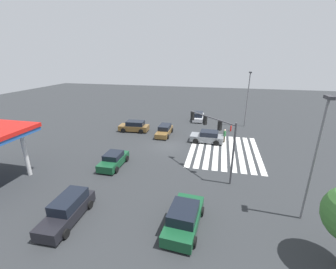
{
  "coord_description": "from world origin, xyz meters",
  "views": [
    {
      "loc": [
        -25.92,
        -6.03,
        10.93
      ],
      "look_at": [
        0.0,
        0.0,
        1.54
      ],
      "focal_mm": 24.0,
      "sensor_mm": 36.0,
      "label": 1
    }
  ],
  "objects": [
    {
      "name": "crosswalk_markings",
      "position": [
        0.0,
        -6.99,
        0.0
      ],
      "size": [
        10.7,
        8.2,
        0.01
      ],
      "rotation": [
        0.0,
        0.0,
        1.57
      ],
      "color": "silver",
      "rests_on": "ground_plane"
    },
    {
      "name": "car_5",
      "position": [
        -14.84,
        3.74,
        0.78
      ],
      "size": [
        4.87,
        2.07,
        1.66
      ],
      "rotation": [
        0.0,
        0.0,
        3.18
      ],
      "color": "black",
      "rests_on": "ground_plane"
    },
    {
      "name": "car_6",
      "position": [
        2.48,
        -4.78,
        0.74
      ],
      "size": [
        2.33,
        4.35,
        1.55
      ],
      "rotation": [
        0.0,
        0.0,
        1.53
      ],
      "color": "gray",
      "rests_on": "ground_plane"
    },
    {
      "name": "car_2",
      "position": [
        -6.64,
        4.27,
        0.67
      ],
      "size": [
        4.21,
        2.03,
        1.44
      ],
      "rotation": [
        0.0,
        0.0,
        3.15
      ],
      "color": "#144728",
      "rests_on": "ground_plane"
    },
    {
      "name": "fire_hydrant",
      "position": [
        7.98,
        -7.99,
        0.43
      ],
      "size": [
        0.22,
        0.22,
        0.86
      ],
      "color": "red",
      "rests_on": "ground_plane"
    },
    {
      "name": "car_0",
      "position": [
        4.57,
        6.31,
        0.78
      ],
      "size": [
        2.33,
        4.52,
        1.61
      ],
      "rotation": [
        0.0,
        0.0,
        1.63
      ],
      "color": "brown",
      "rests_on": "ground_plane"
    },
    {
      "name": "car_1",
      "position": [
        4.02,
        1.46,
        0.68
      ],
      "size": [
        4.72,
        1.96,
        1.44
      ],
      "rotation": [
        0.0,
        0.0,
        3.15
      ],
      "color": "brown",
      "rests_on": "ground_plane"
    },
    {
      "name": "car_4",
      "position": [
        13.01,
        -2.49,
        0.69
      ],
      "size": [
        4.87,
        2.13,
        1.49
      ],
      "rotation": [
        0.0,
        0.0,
        0.04
      ],
      "color": "silver",
      "rests_on": "ground_plane"
    },
    {
      "name": "pedestrian",
      "position": [
        2.93,
        -6.99,
        1.02
      ],
      "size": [
        0.42,
        0.34,
        1.8
      ],
      "rotation": [
        0.0,
        0.0,
        1.97
      ],
      "color": "brown",
      "rests_on": "ground_plane"
    },
    {
      "name": "street_light_pole_a",
      "position": [
        -11.05,
        -12.26,
        5.17
      ],
      "size": [
        0.8,
        0.36,
        8.72
      ],
      "color": "slate",
      "rests_on": "ground_plane"
    },
    {
      "name": "traffic_signal_mast",
      "position": [
        -5.93,
        -5.93,
        4.27
      ],
      "size": [
        4.45,
        4.45,
        5.72
      ],
      "rotation": [
        0.0,
        0.0,
        0.79
      ],
      "color": "#47474C",
      "rests_on": "ground_plane"
    },
    {
      "name": "car_3",
      "position": [
        -13.76,
        -4.29,
        0.75
      ],
      "size": [
        4.87,
        2.44,
        1.64
      ],
      "rotation": [
        0.0,
        0.0,
        -0.07
      ],
      "color": "#144728",
      "rests_on": "ground_plane"
    },
    {
      "name": "ground_plane",
      "position": [
        0.0,
        0.0,
        0.0
      ],
      "size": [
        115.38,
        115.38,
        0.0
      ],
      "primitive_type": "plane",
      "color": "#2B2D30"
    },
    {
      "name": "street_light_pole_b",
      "position": [
        11.08,
        -10.23,
        5.12
      ],
      "size": [
        0.8,
        0.36,
        8.62
      ],
      "color": "slate",
      "rests_on": "ground_plane"
    }
  ]
}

